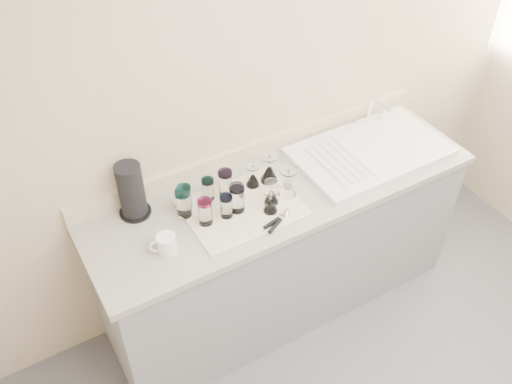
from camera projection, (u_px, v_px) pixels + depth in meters
room_envelope at (510, 256)px, 1.67m from camera, size 3.54×3.50×2.52m
counter_unit at (281, 248)px, 3.18m from camera, size 2.06×0.62×0.90m
sink_unit at (370, 151)px, 3.08m from camera, size 0.82×0.50×0.22m
dish_towel at (242, 208)px, 2.77m from camera, size 0.55×0.42×0.01m
tumbler_teal at (185, 198)px, 2.72m from camera, size 0.07×0.07×0.13m
tumbler_cyan at (208, 189)px, 2.77m from camera, size 0.06×0.06×0.12m
tumbler_purple at (225, 183)px, 2.79m from camera, size 0.07×0.07×0.14m
tumbler_magenta at (205, 212)px, 2.64m from camera, size 0.07×0.07×0.14m
tumbler_blue at (226, 206)px, 2.68m from camera, size 0.06×0.06×0.12m
tumbler_lavender at (237, 198)px, 2.70m from camera, size 0.08×0.08×0.15m
tumbler_extra at (183, 203)px, 2.68m from camera, size 0.07×0.07×0.15m
goblet_back_left at (253, 179)px, 2.86m from camera, size 0.07×0.07×0.12m
goblet_back_right at (269, 172)px, 2.88m from camera, size 0.09×0.09×0.16m
goblet_front_left at (272, 196)px, 2.77m from camera, size 0.07×0.07×0.13m
goblet_front_right at (288, 186)px, 2.80m from camera, size 0.09×0.09×0.16m
goblet_extra at (271, 204)px, 2.72m from camera, size 0.07×0.07×0.13m
can_opener at (277, 221)px, 2.68m from camera, size 0.16×0.10×0.02m
white_mug at (166, 244)px, 2.54m from camera, size 0.13×0.10×0.09m
paper_towel_roll at (131, 191)px, 2.65m from camera, size 0.15×0.15×0.29m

